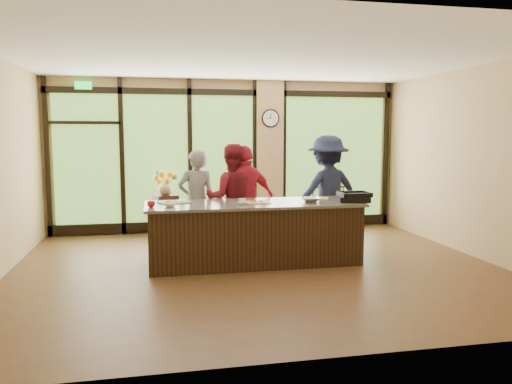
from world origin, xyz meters
name	(u,v)px	position (x,y,z in m)	size (l,w,h in m)	color
floor	(258,268)	(0.00, 0.00, 0.00)	(7.00, 7.00, 0.00)	#50321C
ceiling	(258,57)	(0.00, 0.00, 3.00)	(7.00, 7.00, 0.00)	white
back_wall	(228,156)	(0.00, 3.00, 1.50)	(7.00, 7.00, 0.00)	tan
right_wall	(478,162)	(3.50, 0.00, 1.50)	(6.00, 6.00, 0.00)	tan
window_wall	(236,161)	(0.16, 2.95, 1.39)	(6.90, 0.12, 3.00)	tan
island_base	(254,234)	(0.00, 0.30, 0.44)	(3.10, 1.00, 0.88)	black
countertop	(254,204)	(0.00, 0.30, 0.90)	(3.20, 1.10, 0.04)	#6C6059
wall_clock	(271,118)	(0.85, 2.87, 2.25)	(0.36, 0.04, 0.36)	black
cook_left	(197,201)	(-0.78, 1.17, 0.84)	(0.62, 0.40, 1.69)	slate
cook_midleft	(232,198)	(-0.21, 1.08, 0.89)	(0.86, 0.67, 1.78)	maroon
cook_midright	(246,199)	(0.02, 1.07, 0.88)	(1.03, 0.43, 1.76)	#B81C32
cook_right	(327,192)	(1.45, 1.13, 0.96)	(1.24, 0.71, 1.91)	#1A1F39
roasting_pan	(354,199)	(1.50, 0.09, 0.96)	(0.45, 0.35, 0.08)	black
mixing_bowl	(311,200)	(0.84, 0.18, 0.96)	(0.29, 0.29, 0.07)	silver
cutting_board_left	(174,203)	(-1.17, 0.49, 0.93)	(0.42, 0.31, 0.01)	#488A32
cutting_board_center	(257,202)	(0.04, 0.27, 0.93)	(0.39, 0.29, 0.01)	gold
cutting_board_right	(316,198)	(1.06, 0.57, 0.93)	(0.38, 0.28, 0.01)	gold
prep_bowl_near	(170,205)	(-1.24, 0.11, 0.95)	(0.17, 0.17, 0.05)	white
prep_bowl_mid	(242,203)	(-0.20, 0.15, 0.94)	(0.15, 0.15, 0.05)	white
prep_bowl_far	(242,200)	(-0.14, 0.54, 0.93)	(0.12, 0.12, 0.03)	white
red_ramekin	(151,204)	(-1.50, 0.10, 0.96)	(0.11, 0.11, 0.09)	red
flower_stand	(166,216)	(-1.25, 2.55, 0.40)	(0.40, 0.40, 0.80)	black
flower_vase	(165,188)	(-1.25, 2.55, 0.94)	(0.27, 0.27, 0.28)	#91724F
bar_cart	(331,200)	(2.11, 2.75, 0.59)	(0.73, 0.42, 0.99)	black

